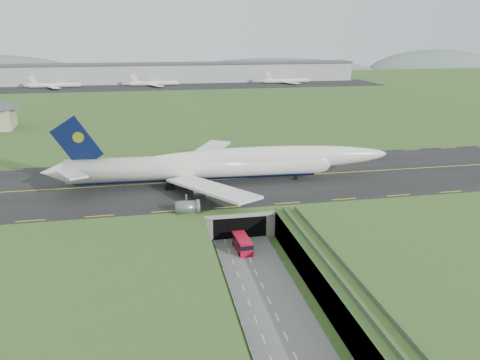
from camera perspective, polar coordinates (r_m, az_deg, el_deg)
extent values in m
plane|color=#2E5722|center=(97.69, 0.90, -9.09)|extent=(900.00, 900.00, 0.00)
cube|color=gray|center=(96.39, 0.91, -7.49)|extent=(800.00, 800.00, 6.00)
cube|color=slate|center=(91.15, 1.89, -11.09)|extent=(12.00, 75.00, 0.20)
cube|color=black|center=(125.63, -2.20, 0.03)|extent=(800.00, 44.00, 0.18)
cube|color=gray|center=(112.72, -1.08, -2.34)|extent=(16.00, 22.00, 1.00)
cube|color=gray|center=(112.67, -4.59, -3.76)|extent=(2.00, 22.00, 6.00)
cube|color=gray|center=(114.92, 2.37, -3.29)|extent=(2.00, 22.00, 6.00)
cube|color=black|center=(109.19, -0.62, -4.69)|extent=(12.00, 12.00, 5.00)
cube|color=#A8A8A3|center=(102.52, -0.01, -4.34)|extent=(17.00, 0.50, 0.80)
cube|color=#A8A8A3|center=(82.30, 11.30, -10.29)|extent=(3.00, 53.00, 0.50)
cube|color=gray|center=(81.47, 10.40, -9.94)|extent=(0.06, 53.00, 1.00)
cube|color=gray|center=(82.47, 12.24, -9.70)|extent=(0.06, 53.00, 1.00)
cylinder|color=#A8A8A3|center=(76.33, 13.91, -15.46)|extent=(0.90, 0.90, 5.60)
cylinder|color=#A8A8A3|center=(85.74, 10.54, -11.32)|extent=(0.90, 0.90, 5.60)
cylinder|color=#A8A8A3|center=(95.72, 7.93, -7.99)|extent=(0.90, 0.90, 5.60)
cylinder|color=white|center=(120.68, -5.16, 1.66)|extent=(65.36, 8.84, 6.13)
sphere|color=white|center=(126.74, 9.71, 2.24)|extent=(6.26, 6.26, 6.01)
cone|color=white|center=(123.86, -21.75, 0.87)|extent=(6.94, 6.10, 5.83)
ellipsoid|color=white|center=(122.56, 3.07, 2.62)|extent=(67.76, 8.45, 6.44)
ellipsoid|color=black|center=(126.25, 9.32, 2.56)|extent=(4.40, 2.86, 2.15)
cylinder|color=#081033|center=(121.34, -5.13, 0.57)|extent=(61.96, 5.15, 2.58)
cube|color=white|center=(135.82, -4.76, 3.04)|extent=(21.05, 27.84, 2.58)
cube|color=white|center=(129.12, -18.67, 2.51)|extent=(9.06, 11.28, 0.98)
cube|color=white|center=(106.46, -3.57, -1.01)|extent=(19.25, 28.56, 2.58)
cube|color=white|center=(115.49, -19.80, 0.69)|extent=(8.45, 11.38, 0.98)
cube|color=#081033|center=(120.85, -19.25, 4.28)|extent=(12.20, 1.08, 13.56)
cylinder|color=gold|center=(120.47, -19.09, 4.96)|extent=(2.71, 0.78, 2.68)
cylinder|color=slate|center=(130.53, -5.07, 1.08)|extent=(5.11, 3.37, 3.16)
cylinder|color=slate|center=(140.04, -7.19, 2.14)|extent=(5.11, 3.37, 3.16)
cylinder|color=slate|center=(113.21, -4.45, -1.48)|extent=(5.11, 3.37, 3.16)
cylinder|color=slate|center=(103.53, -6.52, -3.38)|extent=(5.11, 3.37, 3.16)
cylinder|color=black|center=(126.06, 6.80, 0.27)|extent=(1.07, 0.52, 1.05)
cube|color=black|center=(121.69, -7.13, -0.30)|extent=(6.02, 6.94, 1.34)
cube|color=red|center=(98.61, 0.28, -7.76)|extent=(3.18, 7.40, 2.89)
cube|color=black|center=(98.36, 0.28, -7.46)|extent=(3.25, 7.50, 0.96)
cube|color=black|center=(99.13, 0.27, -8.39)|extent=(2.96, 6.91, 0.48)
cylinder|color=black|center=(96.70, -0.07, -9.03)|extent=(0.40, 0.89, 0.87)
cylinder|color=black|center=(100.91, -0.78, -7.85)|extent=(0.40, 0.89, 0.87)
cylinder|color=black|center=(97.31, 1.37, -8.86)|extent=(0.40, 0.89, 0.87)
cylinder|color=black|center=(101.49, 0.60, -7.69)|extent=(0.40, 0.89, 0.87)
cube|color=#B2B2B2|center=(387.11, -8.54, 12.76)|extent=(300.00, 22.00, 15.00)
cube|color=#4C4C51|center=(386.60, -8.59, 13.87)|extent=(302.00, 24.00, 1.20)
cube|color=black|center=(357.94, -8.24, 11.23)|extent=(320.00, 50.00, 0.08)
cylinder|color=white|center=(368.15, -21.69, 10.69)|extent=(34.00, 3.20, 3.20)
cylinder|color=white|center=(362.27, -10.42, 11.52)|extent=(34.00, 3.20, 3.20)
cylinder|color=white|center=(377.89, 5.65, 11.95)|extent=(34.00, 3.20, 3.20)
ellipsoid|color=slate|center=(535.84, 4.02, 12.27)|extent=(260.00, 91.00, 44.00)
ellipsoid|color=slate|center=(618.41, 22.63, 11.70)|extent=(180.00, 63.00, 60.00)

